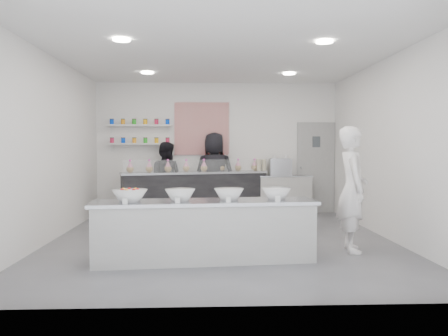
# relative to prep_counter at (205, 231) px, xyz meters

# --- Properties ---
(floor) EXTENTS (6.00, 6.00, 0.00)m
(floor) POSITION_rel_prep_counter_xyz_m (0.27, 1.31, -0.40)
(floor) COLOR #515156
(floor) RESTS_ON ground
(ceiling) EXTENTS (6.00, 6.00, 0.00)m
(ceiling) POSITION_rel_prep_counter_xyz_m (0.27, 1.31, 2.60)
(ceiling) COLOR white
(ceiling) RESTS_ON floor
(back_wall) EXTENTS (5.50, 0.00, 5.50)m
(back_wall) POSITION_rel_prep_counter_xyz_m (0.27, 4.31, 1.10)
(back_wall) COLOR white
(back_wall) RESTS_ON floor
(left_wall) EXTENTS (0.00, 6.00, 6.00)m
(left_wall) POSITION_rel_prep_counter_xyz_m (-2.48, 1.31, 1.10)
(left_wall) COLOR white
(left_wall) RESTS_ON floor
(right_wall) EXTENTS (0.00, 6.00, 6.00)m
(right_wall) POSITION_rel_prep_counter_xyz_m (3.02, 1.31, 1.10)
(right_wall) COLOR white
(right_wall) RESTS_ON floor
(back_door) EXTENTS (0.88, 0.04, 2.10)m
(back_door) POSITION_rel_prep_counter_xyz_m (2.57, 4.28, 0.65)
(back_door) COLOR gray
(back_door) RESTS_ON floor
(pattern_panel) EXTENTS (1.25, 0.03, 1.20)m
(pattern_panel) POSITION_rel_prep_counter_xyz_m (-0.08, 4.28, 1.55)
(pattern_panel) COLOR #A3191B
(pattern_panel) RESTS_ON back_wall
(jar_shelf_lower) EXTENTS (1.45, 0.22, 0.04)m
(jar_shelf_lower) POSITION_rel_prep_counter_xyz_m (-1.48, 4.21, 1.20)
(jar_shelf_lower) COLOR silver
(jar_shelf_lower) RESTS_ON back_wall
(jar_shelf_upper) EXTENTS (1.45, 0.22, 0.04)m
(jar_shelf_upper) POSITION_rel_prep_counter_xyz_m (-1.48, 4.21, 1.62)
(jar_shelf_upper) COLOR silver
(jar_shelf_upper) RESTS_ON back_wall
(preserve_jars) EXTENTS (1.45, 0.10, 0.56)m
(preserve_jars) POSITION_rel_prep_counter_xyz_m (-1.48, 4.19, 1.48)
(preserve_jars) COLOR #CA1C45
(preserve_jars) RESTS_ON jar_shelf_lower
(downlight_0) EXTENTS (0.24, 0.24, 0.02)m
(downlight_0) POSITION_rel_prep_counter_xyz_m (-1.13, 0.31, 2.58)
(downlight_0) COLOR white
(downlight_0) RESTS_ON ceiling
(downlight_1) EXTENTS (0.24, 0.24, 0.02)m
(downlight_1) POSITION_rel_prep_counter_xyz_m (1.67, 0.31, 2.58)
(downlight_1) COLOR white
(downlight_1) RESTS_ON ceiling
(downlight_2) EXTENTS (0.24, 0.24, 0.02)m
(downlight_2) POSITION_rel_prep_counter_xyz_m (-1.13, 2.91, 2.58)
(downlight_2) COLOR white
(downlight_2) RESTS_ON ceiling
(downlight_3) EXTENTS (0.24, 0.24, 0.02)m
(downlight_3) POSITION_rel_prep_counter_xyz_m (1.67, 2.91, 2.58)
(downlight_3) COLOR white
(downlight_3) RESTS_ON ceiling
(prep_counter) EXTENTS (3.01, 0.93, 0.81)m
(prep_counter) POSITION_rel_prep_counter_xyz_m (0.00, 0.00, 0.00)
(prep_counter) COLOR #B9B9B4
(prep_counter) RESTS_ON floor
(back_bar) EXTENTS (3.24, 1.43, 0.99)m
(back_bar) POSITION_rel_prep_counter_xyz_m (-0.23, 3.78, 0.09)
(back_bar) COLOR black
(back_bar) RESTS_ON floor
(sneeze_guard) EXTENTS (3.04, 0.87, 0.27)m
(sneeze_guard) POSITION_rel_prep_counter_xyz_m (-0.15, 3.51, 0.72)
(sneeze_guard) COLOR white
(sneeze_guard) RESTS_ON back_bar
(espresso_ledge) EXTENTS (1.19, 0.38, 0.88)m
(espresso_ledge) POSITION_rel_prep_counter_xyz_m (1.82, 4.09, 0.04)
(espresso_ledge) COLOR #B9B9B4
(espresso_ledge) RESTS_ON floor
(espresso_machine) EXTENTS (0.49, 0.34, 0.37)m
(espresso_machine) POSITION_rel_prep_counter_xyz_m (1.70, 4.09, 0.66)
(espresso_machine) COLOR #93969E
(espresso_machine) RESTS_ON espresso_ledge
(cup_stacks) EXTENTS (0.27, 0.24, 0.37)m
(cup_stacks) POSITION_rel_prep_counter_xyz_m (1.27, 4.09, 0.66)
(cup_stacks) COLOR #C6B38D
(cup_stacks) RESTS_ON espresso_ledge
(prep_bowls) EXTENTS (2.38, 0.70, 0.16)m
(prep_bowls) POSITION_rel_prep_counter_xyz_m (-0.00, 0.00, 0.48)
(prep_bowls) COLOR white
(prep_bowls) RESTS_ON prep_counter
(label_cards) EXTENTS (2.01, 0.04, 0.07)m
(label_cards) POSITION_rel_prep_counter_xyz_m (-0.05, -0.52, 0.44)
(label_cards) COLOR white
(label_cards) RESTS_ON prep_counter
(cookie_bags) EXTENTS (2.88, 0.95, 0.27)m
(cookie_bags) POSITION_rel_prep_counter_xyz_m (-0.23, 3.78, 0.72)
(cookie_bags) COLOR pink
(cookie_bags) RESTS_ON back_bar
(woman_prep) EXTENTS (0.50, 0.71, 1.82)m
(woman_prep) POSITION_rel_prep_counter_xyz_m (2.14, 0.47, 0.50)
(woman_prep) COLOR white
(woman_prep) RESTS_ON floor
(staff_left) EXTENTS (0.94, 0.83, 1.64)m
(staff_left) POSITION_rel_prep_counter_xyz_m (-0.90, 4.03, 0.42)
(staff_left) COLOR black
(staff_left) RESTS_ON floor
(staff_right) EXTENTS (0.93, 0.62, 1.86)m
(staff_right) POSITION_rel_prep_counter_xyz_m (0.20, 4.03, 0.53)
(staff_right) COLOR black
(staff_right) RESTS_ON floor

